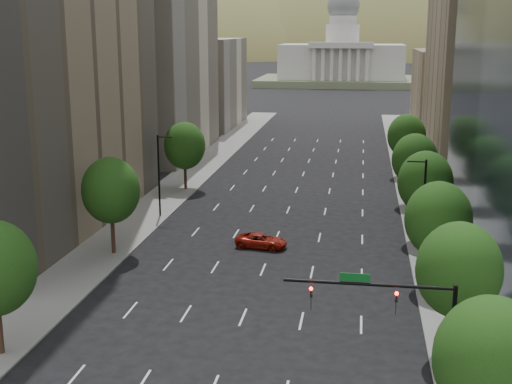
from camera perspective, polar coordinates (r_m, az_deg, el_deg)
The scene contains 20 objects.
sidewalk_left at distance 71.57m, azimuth -10.64°, elevation -2.97°, with size 6.00×200.00×0.15m, color slate.
sidewalk_right at distance 68.08m, azimuth 14.88°, elevation -4.05°, with size 6.00×200.00×0.15m, color slate.
midrise_cream_left at distance 112.58m, azimuth -8.36°, elevation 12.02°, with size 14.00×30.00×35.00m, color beige.
filler_left at distance 144.86m, azimuth -4.40°, elevation 9.03°, with size 14.00×26.00×18.00m, color beige.
parking_tan_right at distance 106.17m, azimuth 18.37°, elevation 10.06°, with size 14.00×30.00×30.00m, color #8C7759.
filler_right at distance 139.24m, azimuth 15.99°, elevation 7.97°, with size 14.00×26.00×16.00m, color #8C7759.
tree_right_0 at distance 33.62m, azimuth 18.90°, elevation -13.08°, with size 5.20×5.20×8.39m.
tree_right_1 at distance 43.51m, azimuth 16.51°, elevation -6.25°, with size 5.20×5.20×8.75m.
tree_right_2 at distance 54.93m, azimuth 14.91°, elevation -2.22°, with size 5.20×5.20×8.61m.
tree_right_3 at distance 66.46m, azimuth 13.89°, elevation 0.78°, with size 5.20×5.20×8.89m.
tree_right_4 at distance 80.22m, azimuth 13.05°, elevation 2.64°, with size 5.20×5.20×8.46m.
tree_right_5 at distance 95.92m, azimuth 12.40°, elevation 4.57°, with size 5.20×5.20×8.75m.
tree_left_1 at distance 62.32m, azimuth -11.98°, elevation 0.12°, with size 5.20×5.20×8.97m.
tree_left_2 at distance 86.68m, azimuth -5.95°, elevation 3.85°, with size 5.20×5.20×8.68m.
streetlight_rn at distance 61.80m, azimuth 13.70°, elevation -1.15°, with size 1.70×0.20×9.00m.
streetlight_ln at distance 74.39m, azimuth -8.03°, elevation 1.55°, with size 1.70×0.20×9.00m.
traffic_signal at distance 37.78m, azimuth 12.32°, elevation -9.98°, with size 9.12×0.40×7.38m.
capitol at distance 254.74m, azimuth 7.14°, elevation 10.75°, with size 60.00×40.00×35.20m.
foothills at distance 607.40m, azimuth 11.38°, elevation 7.70°, with size 720.00×413.00×263.00m.
car_red_far at distance 64.27m, azimuth 0.45°, elevation -4.07°, with size 2.22×4.82×1.34m, color maroon.
Camera 1 is at (7.85, -4.66, 19.98)m, focal length 48.13 mm.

